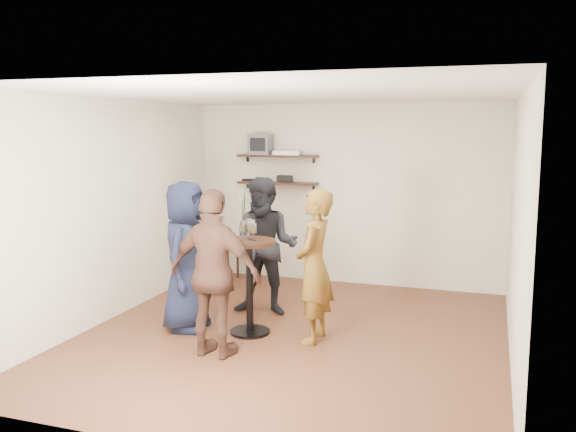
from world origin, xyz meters
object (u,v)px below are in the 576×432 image
(side_table, at_px, (244,251))
(person_brown, at_px, (215,274))
(radio, at_px, (285,179))
(person_plaid, at_px, (314,266))
(crt_monitor, at_px, (261,144))
(dvd_deck, at_px, (288,153))
(person_dark, at_px, (266,246))
(person_navy, at_px, (186,256))
(drinks_table, at_px, (249,274))

(side_table, relative_size, person_brown, 0.32)
(radio, xyz_separation_m, person_plaid, (1.16, -2.42, -0.70))
(person_plaid, relative_size, person_brown, 0.97)
(radio, height_order, side_table, radio)
(crt_monitor, distance_m, dvd_deck, 0.43)
(person_plaid, bearing_deg, side_table, -141.34)
(crt_monitor, xyz_separation_m, side_table, (-0.17, -0.30, -1.56))
(person_plaid, relative_size, person_dark, 0.97)
(crt_monitor, bearing_deg, person_plaid, -57.77)
(person_navy, bearing_deg, person_dark, -44.90)
(crt_monitor, distance_m, person_brown, 3.44)
(person_navy, relative_size, person_brown, 1.00)
(radio, relative_size, person_brown, 0.13)
(crt_monitor, height_order, radio, crt_monitor)
(side_table, distance_m, person_plaid, 2.74)
(person_plaid, xyz_separation_m, person_dark, (-0.82, 0.73, 0.02))
(dvd_deck, xyz_separation_m, person_dark, (0.28, -1.68, -1.06))
(crt_monitor, distance_m, person_navy, 2.76)
(drinks_table, relative_size, person_navy, 0.63)
(dvd_deck, distance_m, person_plaid, 2.87)
(person_plaid, distance_m, person_dark, 1.10)
(drinks_table, xyz_separation_m, person_dark, (-0.09, 0.73, 0.16))
(person_dark, bearing_deg, person_brown, -96.04)
(crt_monitor, relative_size, person_dark, 0.19)
(radio, height_order, person_brown, person_brown)
(person_plaid, bearing_deg, crt_monitor, -147.73)
(person_navy, bearing_deg, side_table, -0.79)
(side_table, distance_m, person_navy, 2.25)
(radio, bearing_deg, side_table, -151.06)
(radio, height_order, person_dark, person_dark)
(person_plaid, relative_size, person_navy, 0.97)
(radio, distance_m, person_dark, 1.85)
(dvd_deck, distance_m, side_table, 1.59)
(drinks_table, bearing_deg, person_plaid, -0.04)
(dvd_deck, relative_size, person_plaid, 0.25)
(side_table, bearing_deg, person_plaid, -51.38)
(dvd_deck, xyz_separation_m, person_brown, (0.30, -3.15, -1.06))
(drinks_table, bearing_deg, crt_monitor, 108.01)
(side_table, xyz_separation_m, person_plaid, (1.69, -2.12, 0.36))
(radio, relative_size, drinks_table, 0.21)
(drinks_table, xyz_separation_m, person_navy, (-0.73, -0.08, 0.17))
(drinks_table, xyz_separation_m, person_brown, (-0.07, -0.73, 0.16))
(dvd_deck, relative_size, drinks_table, 0.38)
(person_navy, xyz_separation_m, person_brown, (0.66, -0.65, -0.00))
(side_table, height_order, person_brown, person_brown)
(radio, height_order, person_plaid, person_plaid)
(dvd_deck, xyz_separation_m, side_table, (-0.59, -0.30, -1.44))
(side_table, distance_m, drinks_table, 2.34)
(crt_monitor, xyz_separation_m, person_brown, (0.72, -3.15, -1.18))
(drinks_table, bearing_deg, side_table, 114.28)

